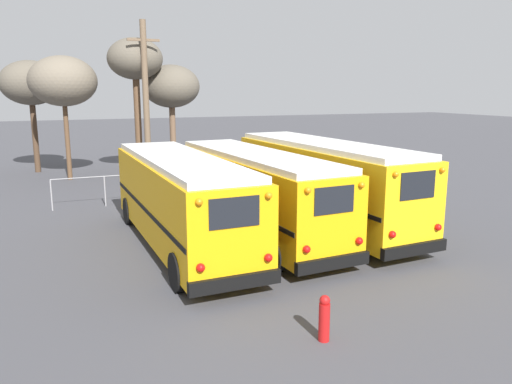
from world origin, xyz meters
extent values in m
plane|color=#424247|center=(0.00, 0.00, 0.00)|extent=(160.00, 160.00, 0.00)
cube|color=#E5A00C|center=(-2.88, -0.20, 1.65)|extent=(2.61, 10.09, 2.55)
cube|color=white|center=(-2.88, -0.20, 3.02)|extent=(2.41, 9.68, 0.20)
cube|color=black|center=(-2.77, -5.26, 0.55)|extent=(2.46, 0.25, 0.36)
cube|color=black|center=(-2.77, -5.24, 2.35)|extent=(1.33, 0.06, 0.76)
sphere|color=red|center=(-3.68, -5.29, 1.07)|extent=(0.22, 0.22, 0.22)
sphere|color=orange|center=(-3.68, -5.29, 2.70)|extent=(0.18, 0.18, 0.18)
sphere|color=red|center=(-1.87, -5.26, 1.07)|extent=(0.22, 0.22, 0.22)
sphere|color=orange|center=(-1.87, -5.26, 2.70)|extent=(0.18, 0.18, 0.18)
cube|color=black|center=(-4.09, -0.23, 1.46)|extent=(0.23, 9.84, 0.14)
cube|color=black|center=(-1.66, -0.18, 1.46)|extent=(0.23, 9.84, 0.14)
cylinder|color=black|center=(-4.08, 3.49, 0.53)|extent=(0.30, 1.07, 1.07)
cylinder|color=black|center=(-1.83, 3.54, 0.53)|extent=(0.30, 1.07, 1.07)
cylinder|color=black|center=(-3.93, -3.95, 0.53)|extent=(0.30, 1.07, 1.07)
cylinder|color=black|center=(-1.68, -3.90, 0.53)|extent=(0.30, 1.07, 1.07)
cube|color=#E5A00C|center=(0.00, 0.10, 1.62)|extent=(2.91, 10.03, 2.55)
cube|color=white|center=(0.00, 0.10, 2.99)|extent=(2.70, 9.62, 0.20)
cube|color=black|center=(0.28, -4.88, 0.52)|extent=(2.40, 0.34, 0.36)
cube|color=black|center=(0.28, -4.86, 2.32)|extent=(1.29, 0.10, 0.77)
sphere|color=red|center=(-0.60, -4.94, 1.04)|extent=(0.22, 0.22, 0.22)
sphere|color=orange|center=(-0.60, -4.94, 2.67)|extent=(0.18, 0.18, 0.18)
sphere|color=red|center=(1.16, -4.84, 1.04)|extent=(0.22, 0.22, 0.22)
sphere|color=orange|center=(1.16, -4.84, 2.67)|extent=(0.18, 0.18, 0.18)
cube|color=black|center=(-1.18, 0.04, 1.43)|extent=(0.57, 9.70, 0.14)
cube|color=black|center=(1.18, 0.17, 1.43)|extent=(0.57, 9.70, 0.14)
cylinder|color=black|center=(-1.30, 3.69, 0.49)|extent=(0.33, 0.99, 0.97)
cylinder|color=black|center=(0.88, 3.82, 0.49)|extent=(0.33, 0.99, 0.97)
cylinder|color=black|center=(-0.88, -3.61, 0.49)|extent=(0.33, 0.99, 0.97)
cylinder|color=black|center=(1.30, -3.48, 0.49)|extent=(0.33, 0.99, 0.97)
cube|color=yellow|center=(2.88, 0.20, 1.75)|extent=(2.94, 10.18, 2.77)
cube|color=white|center=(2.88, 0.20, 3.24)|extent=(2.73, 9.76, 0.20)
cube|color=black|center=(3.16, -4.86, 0.55)|extent=(2.45, 0.33, 0.36)
cube|color=black|center=(3.15, -4.83, 2.52)|extent=(1.32, 0.10, 0.83)
sphere|color=red|center=(2.26, -4.92, 1.13)|extent=(0.22, 0.22, 0.22)
sphere|color=orange|center=(2.26, -4.92, 2.92)|extent=(0.18, 0.18, 0.18)
sphere|color=red|center=(4.05, -4.82, 1.13)|extent=(0.22, 0.22, 0.22)
sphere|color=orange|center=(4.05, -4.82, 2.92)|extent=(0.18, 0.18, 0.18)
cube|color=black|center=(1.67, 0.14, 1.55)|extent=(0.56, 9.85, 0.14)
cube|color=black|center=(4.09, 0.27, 1.55)|extent=(0.56, 9.85, 0.14)
cylinder|color=black|center=(1.56, 3.87, 0.53)|extent=(0.34, 1.07, 1.05)
cylinder|color=black|center=(3.79, 3.99, 0.53)|extent=(0.34, 1.07, 1.05)
cylinder|color=black|center=(1.96, -3.58, 0.53)|extent=(0.34, 1.07, 1.05)
cylinder|color=black|center=(4.20, -3.46, 0.53)|extent=(0.34, 1.07, 1.05)
cylinder|color=brown|center=(-1.51, 12.65, 4.55)|extent=(0.35, 0.35, 9.09)
cube|color=brown|center=(-1.51, 12.65, 8.00)|extent=(1.80, 0.14, 0.14)
cylinder|color=brown|center=(-1.72, 14.36, 3.10)|extent=(0.40, 0.40, 6.20)
ellipsoid|color=#5B5447|center=(-1.72, 14.36, 7.08)|extent=(3.23, 3.23, 2.42)
cylinder|color=#473323|center=(-7.57, 19.02, 2.35)|extent=(0.36, 0.36, 4.70)
ellipsoid|color=#5B5447|center=(-7.57, 19.02, 5.72)|extent=(3.74, 3.74, 2.80)
cylinder|color=brown|center=(0.60, 15.30, 2.26)|extent=(0.38, 0.38, 4.53)
ellipsoid|color=#5B5447|center=(0.60, 15.30, 5.50)|extent=(3.56, 3.56, 2.67)
cylinder|color=brown|center=(-5.76, 15.21, 2.36)|extent=(0.27, 0.27, 4.72)
ellipsoid|color=#6B6051|center=(-5.76, 15.21, 5.78)|extent=(3.85, 3.85, 2.89)
cylinder|color=#939399|center=(-6.88, 7.12, 0.70)|extent=(0.06, 0.06, 1.40)
cylinder|color=#939399|center=(-4.59, 7.12, 0.70)|extent=(0.06, 0.06, 1.40)
cylinder|color=#939399|center=(-2.29, 7.12, 0.70)|extent=(0.06, 0.06, 1.40)
cylinder|color=#939399|center=(0.00, 7.12, 0.70)|extent=(0.06, 0.06, 1.40)
cylinder|color=#939399|center=(2.29, 7.12, 0.70)|extent=(0.06, 0.06, 1.40)
cylinder|color=#939399|center=(4.59, 7.12, 0.70)|extent=(0.06, 0.06, 1.40)
cylinder|color=#939399|center=(6.88, 7.12, 0.70)|extent=(0.06, 0.06, 1.40)
cylinder|color=#939399|center=(0.00, 7.12, 1.40)|extent=(13.76, 0.04, 0.04)
cylinder|color=#B21414|center=(-1.70, -7.80, 0.42)|extent=(0.24, 0.24, 0.85)
sphere|color=#B21414|center=(-1.70, -7.80, 0.92)|extent=(0.23, 0.23, 0.23)
camera|label=1|loc=(-6.84, -16.32, 5.28)|focal=35.00mm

